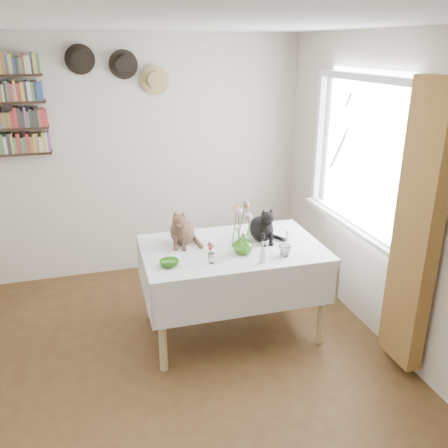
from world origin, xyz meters
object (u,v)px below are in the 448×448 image
object	(u,v)px
dining_table	(232,268)
flower_vase	(243,244)
tabby_cat	(182,225)
black_cat	(262,222)

from	to	relation	value
dining_table	flower_vase	bearing A→B (deg)	-74.70
dining_table	flower_vase	size ratio (longest dim) A/B	8.85
tabby_cat	flower_vase	bearing A→B (deg)	-16.49
dining_table	black_cat	size ratio (longest dim) A/B	4.61
black_cat	flower_vase	bearing A→B (deg)	-139.83
tabby_cat	black_cat	xyz separation A→B (m)	(0.66, -0.12, -0.00)
dining_table	flower_vase	xyz separation A→B (m)	(0.04, -0.15, 0.28)
tabby_cat	flower_vase	world-z (taller)	tabby_cat
black_cat	flower_vase	size ratio (longest dim) A/B	1.92
flower_vase	dining_table	bearing A→B (deg)	105.30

